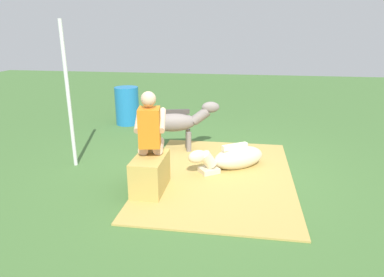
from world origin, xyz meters
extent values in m
plane|color=#426B33|center=(0.00, 0.00, 0.00)|extent=(24.00, 24.00, 0.00)
cube|color=tan|center=(-0.20, -0.29, 0.01)|extent=(3.15, 2.21, 0.02)
cube|color=tan|center=(-0.84, 0.60, 0.25)|extent=(0.72, 0.40, 0.51)
cylinder|color=#D8AD8C|center=(-0.61, 0.74, 0.58)|extent=(0.42, 0.21, 0.14)
cylinder|color=#D8AD8C|center=(-0.41, 0.77, 0.25)|extent=(0.11, 0.11, 0.51)
cube|color=black|center=(-0.41, 0.77, 0.03)|extent=(0.23, 0.14, 0.06)
cylinder|color=#D8AD8C|center=(-0.57, 0.54, 0.58)|extent=(0.42, 0.21, 0.14)
cylinder|color=#D8AD8C|center=(-0.38, 0.58, 0.25)|extent=(0.11, 0.11, 0.51)
cube|color=black|center=(-0.38, 0.58, 0.03)|extent=(0.23, 0.14, 0.06)
cube|color=orange|center=(-0.79, 0.60, 0.91)|extent=(0.35, 0.33, 0.52)
cylinder|color=#D8AD8C|center=(-0.64, 0.79, 0.96)|extent=(0.51, 0.18, 0.26)
cylinder|color=#D8AD8C|center=(-0.58, 0.48, 0.96)|extent=(0.51, 0.18, 0.26)
sphere|color=#D8AD8C|center=(-0.79, 0.60, 1.29)|extent=(0.20, 0.20, 0.20)
ellipsoid|color=slate|center=(0.80, 0.62, 0.55)|extent=(0.52, 0.89, 0.34)
cylinder|color=slate|center=(0.97, 0.38, 0.19)|extent=(0.09, 0.09, 0.38)
cylinder|color=slate|center=(0.77, 0.33, 0.19)|extent=(0.09, 0.09, 0.38)
cylinder|color=slate|center=(0.83, 0.92, 0.19)|extent=(0.09, 0.09, 0.38)
cylinder|color=slate|center=(0.63, 0.87, 0.19)|extent=(0.09, 0.09, 0.38)
cylinder|color=slate|center=(0.92, 0.14, 0.65)|extent=(0.26, 0.40, 0.33)
ellipsoid|color=slate|center=(0.97, -0.03, 0.81)|extent=(0.23, 0.35, 0.20)
cube|color=#433D3A|center=(0.80, 0.62, 0.74)|extent=(0.21, 0.60, 0.08)
cylinder|color=#433D3A|center=(0.68, 1.08, 0.50)|extent=(0.07, 0.07, 0.30)
ellipsoid|color=beige|center=(0.17, -0.58, 0.18)|extent=(0.83, 0.95, 0.36)
cube|color=beige|center=(-0.13, -0.13, 0.05)|extent=(0.36, 0.37, 0.10)
cylinder|color=beige|center=(-0.15, -0.12, 0.24)|extent=(0.31, 0.34, 0.30)
ellipsoid|color=beige|center=(-0.25, 0.03, 0.32)|extent=(0.30, 0.34, 0.20)
cube|color=#F2EDC5|center=(0.13, -0.51, 0.38)|extent=(0.32, 0.41, 0.08)
cylinder|color=#1E72B2|center=(2.49, 2.07, 0.44)|extent=(0.54, 0.54, 0.87)
cylinder|color=silver|center=(-0.11, 2.09, 1.15)|extent=(0.06, 0.06, 2.30)
camera|label=1|loc=(-5.02, -0.63, 2.16)|focal=32.01mm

